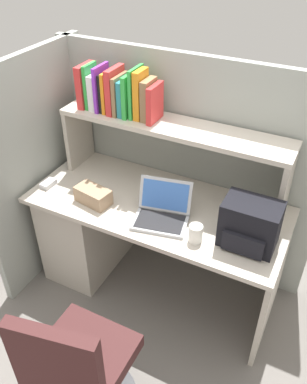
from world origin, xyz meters
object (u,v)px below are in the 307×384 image
at_px(computer_mouse, 48,184).
at_px(laptop, 162,212).
at_px(tissue_box, 93,196).
at_px(paper_cup, 196,233).
at_px(backpack, 250,225).
at_px(office_chair, 79,374).

bearing_deg(computer_mouse, laptop, 4.44).
bearing_deg(tissue_box, paper_cup, 6.66).
bearing_deg(paper_cup, computer_mouse, 177.03).
xyz_separation_m(paper_cup, tissue_box, (-0.69, 0.04, -0.00)).
distance_m(laptop, computer_mouse, 0.81).
height_order(paper_cup, tissue_box, paper_cup).
relative_size(backpack, computer_mouse, 2.88).
xyz_separation_m(computer_mouse, paper_cup, (1.05, -0.05, 0.04)).
xyz_separation_m(backpack, tissue_box, (-0.95, -0.07, -0.08)).
height_order(laptop, computer_mouse, laptop).
distance_m(computer_mouse, tissue_box, 0.37).
relative_size(tissue_box, office_chair, 0.24).
xyz_separation_m(computer_mouse, tissue_box, (0.36, -0.01, 0.03)).
height_order(backpack, paper_cup, backpack).
bearing_deg(laptop, backpack, 2.39).
bearing_deg(paper_cup, tissue_box, 176.69).
bearing_deg(office_chair, tissue_box, -73.52).
relative_size(backpack, tissue_box, 1.36).
bearing_deg(computer_mouse, tissue_box, -0.26).
bearing_deg(office_chair, laptop, -102.20).
xyz_separation_m(paper_cup, office_chair, (-0.26, -0.78, -0.39)).
bearing_deg(office_chair, paper_cup, -119.50).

